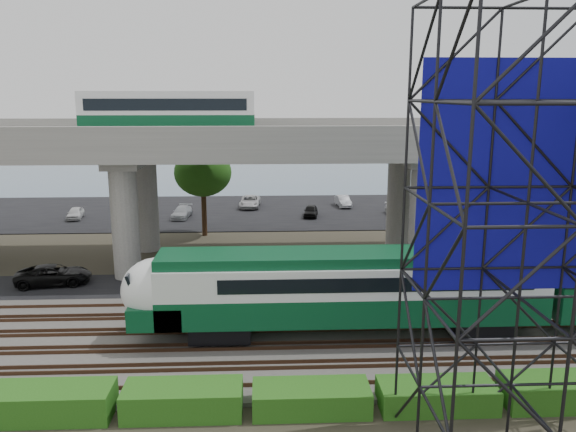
{
  "coord_description": "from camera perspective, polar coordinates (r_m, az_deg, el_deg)",
  "views": [
    {
      "loc": [
        -0.8,
        -24.23,
        12.23
      ],
      "look_at": [
        0.55,
        6.0,
        5.61
      ],
      "focal_mm": 35.0,
      "sensor_mm": 36.0,
      "label": 1
    }
  ],
  "objects": [
    {
      "name": "hedge_strip",
      "position": [
        23.17,
        2.38,
        -17.93
      ],
      "size": [
        34.6,
        1.8,
        1.2
      ],
      "color": "#205713",
      "rests_on": "ground"
    },
    {
      "name": "harbor_water",
      "position": [
        81.16,
        -1.96,
        3.67
      ],
      "size": [
        140.0,
        40.0,
        0.03
      ],
      "primitive_type": "cube",
      "color": "slate",
      "rests_on": "ground"
    },
    {
      "name": "ground",
      "position": [
        27.16,
        -0.61,
        -14.44
      ],
      "size": [
        140.0,
        140.0,
        0.0
      ],
      "primitive_type": "plane",
      "color": "#474233",
      "rests_on": "ground"
    },
    {
      "name": "service_road",
      "position": [
        36.82,
        -1.17,
        -7.01
      ],
      "size": [
        90.0,
        5.0,
        0.08
      ],
      "primitive_type": "cube",
      "color": "black",
      "rests_on": "ground"
    },
    {
      "name": "ballast_bed",
      "position": [
        28.92,
        -0.75,
        -12.48
      ],
      "size": [
        90.0,
        12.0,
        0.2
      ],
      "primitive_type": "cube",
      "color": "slate",
      "rests_on": "ground"
    },
    {
      "name": "commuter_train",
      "position": [
        28.59,
        10.69,
        -6.98
      ],
      "size": [
        29.3,
        3.06,
        4.3
      ],
      "color": "black",
      "rests_on": "rail_tracks"
    },
    {
      "name": "parked_cars",
      "position": [
        59.34,
        -0.91,
        1.1
      ],
      "size": [
        38.74,
        9.33,
        1.26
      ],
      "color": "silver",
      "rests_on": "parking_lot"
    },
    {
      "name": "trees",
      "position": [
        41.13,
        -7.92,
        2.9
      ],
      "size": [
        40.94,
        16.94,
        7.69
      ],
      "color": "#382314",
      "rests_on": "ground"
    },
    {
      "name": "parking_lot",
      "position": [
        59.5,
        -1.72,
        0.5
      ],
      "size": [
        90.0,
        18.0,
        0.08
      ],
      "primitive_type": "cube",
      "color": "black",
      "rests_on": "ground"
    },
    {
      "name": "scaffold_tower",
      "position": [
        19.41,
        26.83,
        -3.22
      ],
      "size": [
        9.36,
        6.36,
        15.0
      ],
      "color": "black",
      "rests_on": "ground"
    },
    {
      "name": "overpass",
      "position": [
        40.44,
        -2.18,
        6.62
      ],
      "size": [
        80.0,
        12.0,
        12.4
      ],
      "color": "#9E9B93",
      "rests_on": "ground"
    },
    {
      "name": "suv",
      "position": [
        39.61,
        -22.72,
        -5.54
      ],
      "size": [
        4.95,
        2.87,
        1.3
      ],
      "primitive_type": "imported",
      "rotation": [
        0.0,
        0.0,
        1.73
      ],
      "color": "black",
      "rests_on": "service_road"
    },
    {
      "name": "rail_tracks",
      "position": [
        28.84,
        -0.75,
        -12.15
      ],
      "size": [
        90.0,
        9.52,
        0.16
      ],
      "color": "#472D1E",
      "rests_on": "ballast_bed"
    }
  ]
}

